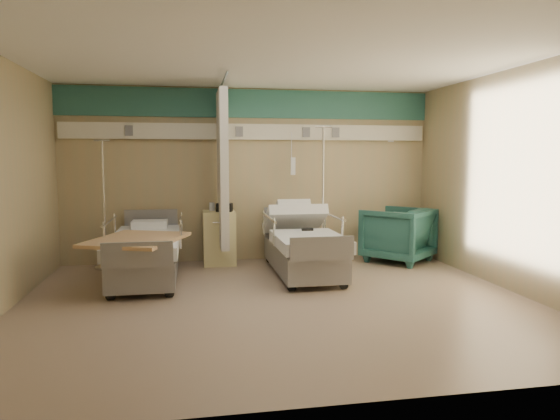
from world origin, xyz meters
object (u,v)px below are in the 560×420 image
object	(u,v)px
visitor_armchair	(398,234)
bedside_cabinet	(219,238)
bed_left	(146,258)
iv_stand_right	(323,235)
bed_right	(303,253)
iv_stand_left	(106,242)

from	to	relation	value
visitor_armchair	bedside_cabinet	bearing A→B (deg)	-46.89
bed_left	iv_stand_right	bearing A→B (deg)	15.75
bedside_cabinet	iv_stand_right	xyz separation A→B (m)	(1.65, -0.14, 0.02)
bed_right	iv_stand_left	distance (m)	3.01
bed_left	iv_stand_right	world-z (taller)	iv_stand_right
visitor_armchair	iv_stand_left	world-z (taller)	iv_stand_left
visitor_armchair	iv_stand_right	xyz separation A→B (m)	(-1.22, 0.16, 0.00)
bed_right	visitor_armchair	world-z (taller)	visitor_armchair
bed_right	iv_stand_left	xyz separation A→B (m)	(-2.87, 0.91, 0.09)
bedside_cabinet	visitor_armchair	distance (m)	2.88
bed_left	iv_stand_right	xyz separation A→B (m)	(2.70, 0.76, 0.13)
bedside_cabinet	bed_right	bearing A→B (deg)	-38.05
bed_left	iv_stand_left	world-z (taller)	iv_stand_left
iv_stand_right	iv_stand_left	bearing A→B (deg)	177.49
visitor_armchair	iv_stand_left	xyz separation A→B (m)	(-4.59, 0.31, -0.04)
iv_stand_left	visitor_armchair	bearing A→B (deg)	-3.86
bed_left	bedside_cabinet	xyz separation A→B (m)	(1.05, 0.90, 0.11)
bed_right	iv_stand_right	size ratio (longest dim) A/B	0.99
bed_right	visitor_armchair	bearing A→B (deg)	19.27
bed_left	iv_stand_right	size ratio (longest dim) A/B	0.99
bedside_cabinet	iv_stand_left	distance (m)	1.72
iv_stand_right	bed_left	bearing A→B (deg)	-164.25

